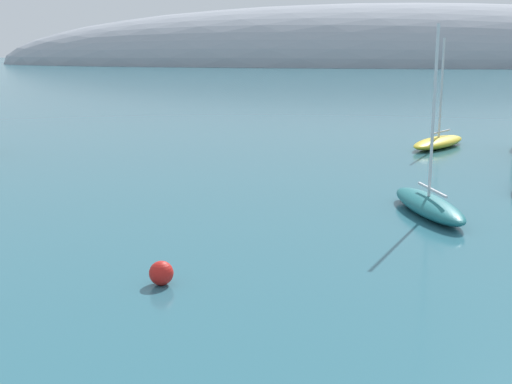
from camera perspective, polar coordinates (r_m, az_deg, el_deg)
distant_ridge at (r=226.91m, az=11.60°, el=10.36°), size 264.19×56.46×38.68m
sailboat_yellow_mid_mooring at (r=51.12m, az=15.02°, el=4.11°), size 5.38×6.91×7.77m
sailboat_teal_outer_mooring at (r=31.11m, az=14.23°, el=-0.99°), size 3.40×6.75×8.27m
mooring_buoy_red at (r=21.82m, az=-7.93°, el=-6.74°), size 0.78×0.78×0.78m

